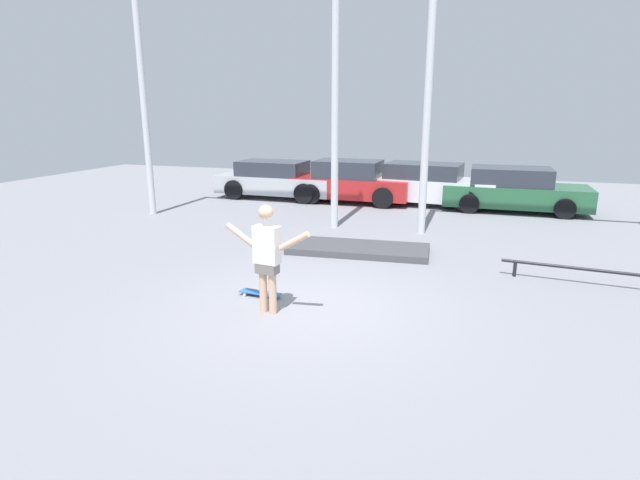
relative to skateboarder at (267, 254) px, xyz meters
name	(u,v)px	position (x,y,z in m)	size (l,w,h in m)	color
ground_plane	(306,307)	(0.52, 0.38, -0.99)	(36.00, 36.00, 0.00)	gray
skateboarder	(267,254)	(0.00, 0.00, 0.00)	(1.52, 0.30, 1.78)	#DBAD89
skateboard	(260,293)	(-0.43, 0.61, -0.93)	(0.77, 0.30, 0.08)	#2D66B2
manual_pad	(358,249)	(0.56, 3.91, -0.92)	(3.21, 1.27, 0.15)	#47474C
grind_rail	(583,271)	(5.09, 3.04, -0.72)	(2.89, 0.35, 0.33)	black
canopy_support_left	(232,74)	(-3.68, 6.22, 3.16)	(6.18, 0.20, 6.85)	silver
canopy_support_right	(562,66)	(4.72, 6.22, 3.16)	(6.18, 0.20, 6.85)	silver
parked_car_silver	(276,180)	(-4.11, 10.19, -0.32)	(4.46, 1.92, 1.37)	#B7BABF
parked_car_red	(351,182)	(-1.22, 10.19, -0.28)	(4.13, 1.92, 1.48)	red
parked_car_white	(427,185)	(1.40, 10.45, -0.29)	(4.68, 2.22, 1.43)	white
parked_car_green	(514,190)	(4.20, 10.27, -0.32)	(4.47, 2.01, 1.40)	#28603D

